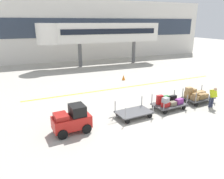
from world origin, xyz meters
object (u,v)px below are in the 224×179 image
Objects in this scene: safety_cone_near at (124,78)px; baggage_handler at (213,96)px; baggage_cart_middle at (169,102)px; baggage_cart_tail at (197,96)px; baggage_tug at (72,120)px; baggage_cart_lead at (134,112)px.

baggage_handler is at bearing -74.29° from safety_cone_near.
baggage_cart_tail reaches higher than baggage_cart_middle.
baggage_handler is 9.82m from safety_cone_near.
baggage_tug is 3.98× the size of safety_cone_near.
baggage_tug reaches higher than baggage_cart_middle.
baggage_cart_tail is at bearing 5.69° from baggage_cart_lead.
baggage_handler is (0.27, -1.25, 0.32)m from baggage_cart_tail.
baggage_cart_lead reaches higher than safety_cone_near.
baggage_tug is 1.40× the size of baggage_handler.
safety_cone_near is (-2.66, 9.44, -0.59)m from baggage_handler.
baggage_cart_middle is 1.00× the size of baggage_cart_tail.
baggage_tug is 10.23m from baggage_handler.
baggage_tug is 0.72× the size of baggage_cart_middle.
baggage_tug is at bearing -174.50° from baggage_cart_tail.
baggage_cart_lead is 1.00× the size of baggage_cart_middle.
baggage_cart_middle is (7.08, 0.64, -0.23)m from baggage_tug.
baggage_cart_middle is (2.94, 0.26, 0.18)m from baggage_cart_lead.
baggage_handler reaches higher than baggage_cart_tail.
baggage_tug reaches higher than baggage_cart_tail.
baggage_tug is 4.18m from baggage_cart_lead.
safety_cone_near is (0.49, 8.51, -0.25)m from baggage_cart_middle.
baggage_cart_middle is at bearing -173.60° from baggage_cart_tail.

